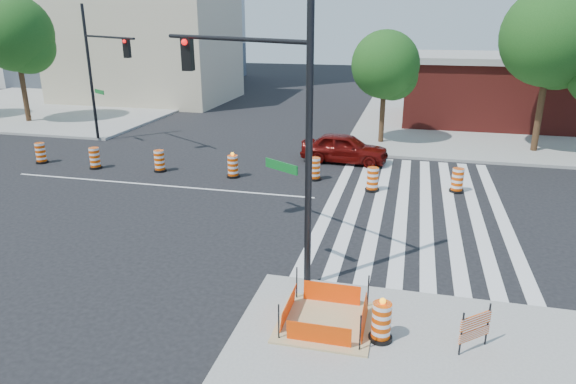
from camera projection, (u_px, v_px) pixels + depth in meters
The scene contains 23 objects.
ground at pixel (158, 185), 22.45m from camera, with size 120.00×120.00×0.00m, color black.
sidewalk_ne at pixel (523, 124), 34.91m from camera, with size 22.00×22.00×0.15m, color gray.
sidewalk_nw at pixel (63, 103), 43.01m from camera, with size 22.00×22.00×0.15m, color gray.
crosswalk_east at pixel (414, 206), 19.99m from camera, with size 6.75×13.50×0.01m.
lane_centerline at pixel (158, 185), 22.45m from camera, with size 14.00×0.12×0.01m, color silver.
excavation_pit at pixel (325, 320), 12.09m from camera, with size 2.20×2.20×0.90m.
brick_storefront at pixel (528, 90), 34.18m from camera, with size 16.50×8.50×4.60m.
beige_midrise at pixel (146, 41), 43.73m from camera, with size 14.00×10.00×10.00m, color #C1B593.
red_coupe at pixel (345, 148), 25.76m from camera, with size 1.74×4.33×1.48m, color #530907.
signal_pole_se at pixel (263, 97), 13.68m from camera, with size 5.28×3.35×8.10m.
signal_pole_nw at pixel (101, 62), 27.92m from camera, with size 4.85×3.19×7.52m.
pit_drum at pixel (381, 323), 11.35m from camera, with size 0.54×0.54×1.05m.
barricade at pixel (475, 327), 10.97m from camera, with size 0.68×0.61×1.03m.
tree_north_b at pixel (16, 38), 33.73m from camera, with size 4.95×4.95×8.42m.
tree_north_c at pixel (386, 69), 28.31m from camera, with size 3.74×3.74×6.36m.
tree_north_d at pixel (551, 42), 25.89m from camera, with size 5.04×5.04×8.57m.
median_drum_1 at pixel (41, 154), 25.71m from camera, with size 0.60×0.60×1.02m.
median_drum_2 at pixel (95, 159), 24.78m from camera, with size 0.60×0.60×1.02m.
median_drum_3 at pixel (160, 162), 24.30m from camera, with size 0.60×0.60×1.02m.
median_drum_4 at pixel (233, 167), 23.42m from camera, with size 0.60×0.60×1.18m.
median_drum_5 at pixel (315, 170), 23.05m from camera, with size 0.60×0.60×1.02m.
median_drum_6 at pixel (373, 180), 21.57m from camera, with size 0.60×0.60×1.02m.
median_drum_7 at pixel (457, 181), 21.44m from camera, with size 0.60×0.60×1.02m.
Camera 1 is at (10.63, -19.36, 7.02)m, focal length 32.00 mm.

